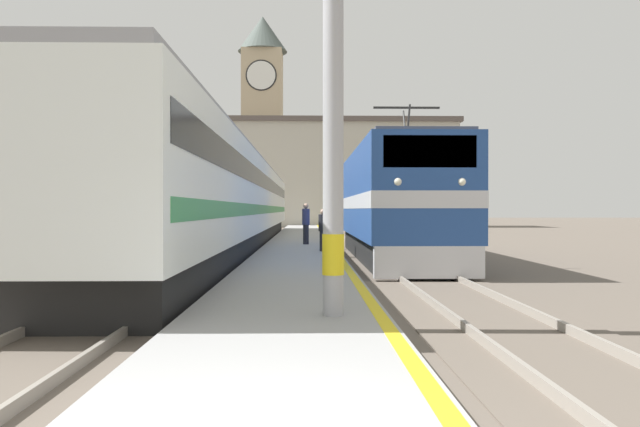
{
  "coord_description": "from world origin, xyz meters",
  "views": [
    {
      "loc": [
        0.33,
        -3.78,
        1.81
      ],
      "look_at": [
        0.91,
        23.82,
        1.63
      ],
      "focal_mm": 35.0,
      "sensor_mm": 36.0,
      "label": 1
    }
  ],
  "objects_px": {
    "person_on_platform": "(323,229)",
    "second_waiting_passenger": "(306,223)",
    "clock_tower": "(263,113)",
    "locomotive_train": "(390,203)",
    "catenary_mast": "(339,45)",
    "passenger_train": "(238,201)"
  },
  "relations": [
    {
      "from": "second_waiting_passenger",
      "to": "clock_tower",
      "type": "bearing_deg",
      "value": 96.49
    },
    {
      "from": "person_on_platform",
      "to": "clock_tower",
      "type": "distance_m",
      "value": 51.15
    },
    {
      "from": "passenger_train",
      "to": "clock_tower",
      "type": "height_order",
      "value": "clock_tower"
    },
    {
      "from": "locomotive_train",
      "to": "clock_tower",
      "type": "relative_size",
      "value": 0.61
    },
    {
      "from": "clock_tower",
      "to": "person_on_platform",
      "type": "bearing_deg",
      "value": -83.37
    },
    {
      "from": "catenary_mast",
      "to": "clock_tower",
      "type": "relative_size",
      "value": 0.33
    },
    {
      "from": "passenger_train",
      "to": "second_waiting_passenger",
      "type": "xyz_separation_m",
      "value": [
        3.24,
        -1.82,
        -1.0
      ]
    },
    {
      "from": "passenger_train",
      "to": "second_waiting_passenger",
      "type": "distance_m",
      "value": 3.85
    },
    {
      "from": "passenger_train",
      "to": "second_waiting_passenger",
      "type": "bearing_deg",
      "value": -29.3
    },
    {
      "from": "catenary_mast",
      "to": "person_on_platform",
      "type": "bearing_deg",
      "value": 89.44
    },
    {
      "from": "catenary_mast",
      "to": "clock_tower",
      "type": "distance_m",
      "value": 64.31
    },
    {
      "from": "person_on_platform",
      "to": "clock_tower",
      "type": "xyz_separation_m",
      "value": [
        -5.74,
        49.41,
        11.94
      ]
    },
    {
      "from": "locomotive_train",
      "to": "second_waiting_passenger",
      "type": "relative_size",
      "value": 8.04
    },
    {
      "from": "catenary_mast",
      "to": "second_waiting_passenger",
      "type": "relative_size",
      "value": 4.42
    },
    {
      "from": "passenger_train",
      "to": "catenary_mast",
      "type": "xyz_separation_m",
      "value": [
        3.75,
        -20.48,
        2.02
      ]
    },
    {
      "from": "passenger_train",
      "to": "second_waiting_passenger",
      "type": "relative_size",
      "value": 23.74
    },
    {
      "from": "person_on_platform",
      "to": "second_waiting_passenger",
      "type": "bearing_deg",
      "value": 98.0
    },
    {
      "from": "second_waiting_passenger",
      "to": "clock_tower",
      "type": "relative_size",
      "value": 0.08
    },
    {
      "from": "second_waiting_passenger",
      "to": "clock_tower",
      "type": "xyz_separation_m",
      "value": [
        -5.09,
        44.8,
        11.79
      ]
    },
    {
      "from": "person_on_platform",
      "to": "locomotive_train",
      "type": "bearing_deg",
      "value": -14.45
    },
    {
      "from": "second_waiting_passenger",
      "to": "person_on_platform",
      "type": "bearing_deg",
      "value": -82.0
    },
    {
      "from": "person_on_platform",
      "to": "second_waiting_passenger",
      "type": "relative_size",
      "value": 0.86
    }
  ]
}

